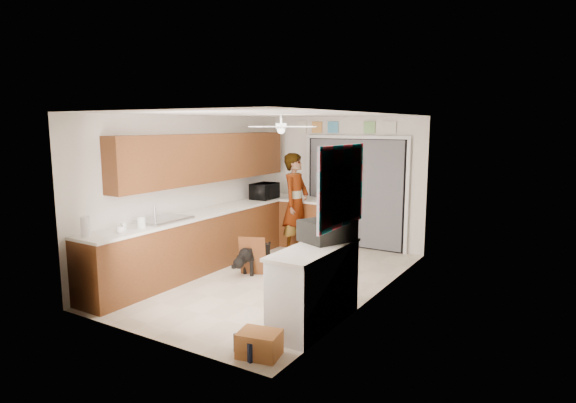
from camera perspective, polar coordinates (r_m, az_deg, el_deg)
The scene contains 40 objects.
floor at distance 7.53m, azimuth -1.61°, elevation -9.09°, with size 5.00×5.00×0.00m, color beige.
ceiling at distance 7.16m, azimuth -1.70°, elevation 10.30°, with size 5.00×5.00×0.00m, color white.
wall_back at distance 9.41m, azimuth 6.70°, elevation 2.32°, with size 3.20×3.20×0.00m, color silver.
wall_front at distance 5.36m, azimuth -16.46°, elevation -3.11°, with size 3.20×3.20×0.00m, color silver.
wall_left at distance 8.21m, azimuth -11.04°, elevation 1.23°, with size 5.00×5.00×0.00m, color silver.
wall_right at distance 6.51m, azimuth 10.22°, elevation -0.76°, with size 5.00×5.00×0.00m, color silver.
left_base_cabinets at distance 8.16m, azimuth -9.32°, elevation -4.48°, with size 0.60×4.80×0.90m, color brown.
left_countertop at distance 8.06m, azimuth -9.35°, elevation -1.24°, with size 0.62×4.80×0.04m, color white.
upper_cabinets at distance 8.20m, azimuth -9.39°, elevation 5.13°, with size 0.32×4.00×0.80m, color brown.
sink_basin at distance 7.34m, azimuth -14.46°, elevation -2.14°, with size 0.50×0.76×0.06m, color silver.
faucet at distance 7.46m, azimuth -15.50°, elevation -1.27°, with size 0.03×0.03×0.22m, color silver.
peninsula_base at distance 9.32m, azimuth 2.52°, elevation -2.68°, with size 1.00×0.60×0.90m, color brown.
peninsula_top at distance 9.24m, azimuth 2.54°, elevation 0.18°, with size 1.04×0.64×0.04m, color white.
back_opening_recess at distance 9.31m, azimuth 8.00°, elevation 0.98°, with size 2.00×0.06×2.10m, color black.
curtain_panel at distance 9.27m, azimuth 7.90°, elevation 0.95°, with size 1.90×0.03×2.05m, color slate.
door_trim_left at distance 9.73m, azimuth 2.42°, elevation 1.40°, with size 0.06×0.04×2.10m, color white.
door_trim_right at distance 8.93m, azimuth 13.93°, elevation 0.45°, with size 0.06×0.04×2.10m, color white.
door_trim_head at distance 9.19m, azimuth 8.07°, elevation 7.57°, with size 2.10×0.04×0.06m, color white.
header_frame_0 at distance 9.59m, azimuth 3.45°, elevation 8.78°, with size 0.22×0.02×0.22m, color gold.
header_frame_1 at distance 9.43m, azimuth 5.35°, elevation 8.75°, with size 0.22×0.02×0.22m, color #4DA2CF.
header_frame_3 at distance 9.12m, azimuth 9.63°, elevation 8.65°, with size 0.22×0.02×0.22m, color #82C06E.
header_frame_4 at distance 8.98m, azimuth 12.02°, elevation 8.58°, with size 0.22×0.02×0.22m, color silver.
route66_sign at distance 9.76m, azimuth 1.62°, elevation 8.79°, with size 0.22×0.02×0.26m, color silver.
right_counter_base at distance 5.75m, azimuth 3.19°, elevation -10.18°, with size 0.50×1.40×0.90m, color white.
right_counter_top at distance 5.62m, azimuth 3.14°, elevation -5.64°, with size 0.54×1.44×0.04m, color white.
abstract_painting at distance 5.55m, azimuth 6.37°, elevation 1.82°, with size 0.03×1.15×0.95m, color #FF5D74.
ceiling_fan at distance 7.32m, azimuth -0.83°, elevation 8.87°, with size 1.14×1.14×0.24m, color white.
microwave at distance 9.22m, azimuth -2.79°, elevation 1.24°, with size 0.55×0.37×0.30m, color black.
cup at distance 6.70m, azimuth -19.27°, elevation -3.19°, with size 0.11×0.11×0.08m, color white.
jar_a at distance 6.92m, azimuth -17.01°, elevation -2.38°, with size 0.11×0.11×0.16m, color silver.
jar_b at distance 6.82m, azimuth -18.91°, elevation -2.87°, with size 0.07×0.07×0.11m, color silver.
paper_towel_roll at distance 6.61m, azimuth -22.88°, elevation -2.77°, with size 0.12×0.12×0.26m, color white.
suitcase at distance 5.91m, azimuth 4.69°, elevation -3.41°, with size 0.46×0.61×0.26m, color black.
suitcase_rim at distance 5.94m, azimuth 4.67°, elevation -4.45°, with size 0.44×0.58×0.02m, color yellow.
suitcase_lid at distance 6.12m, azimuth 5.95°, elevation -0.62°, with size 0.42×0.03×0.50m, color black.
cardboard_box at distance 5.13m, azimuth -3.42°, elevation -16.50°, with size 0.42×0.31×0.26m, color #C1733C.
navy_crate at distance 5.19m, azimuth -4.22°, elevation -16.59°, with size 0.32×0.27×0.20m, color #141A32.
cabinet_door_panel at distance 7.60m, azimuth -4.21°, elevation -6.44°, with size 0.42×0.03×0.63m, color brown.
man at distance 8.85m, azimuth 0.91°, elevation -0.19°, with size 0.67×0.44×1.84m, color white.
dog at distance 7.75m, azimuth -3.84°, elevation -6.62°, with size 0.28×0.64×0.51m, color black.
Camera 1 is at (3.92, -5.99, 2.34)m, focal length 30.00 mm.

